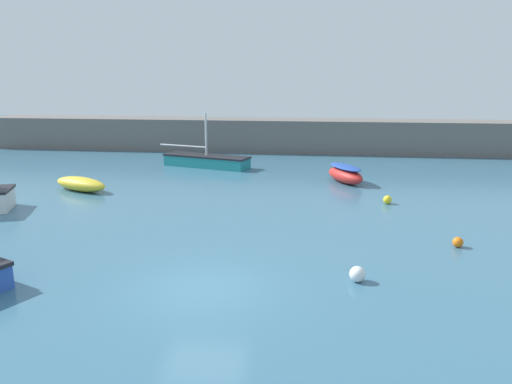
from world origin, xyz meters
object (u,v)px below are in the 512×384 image
(mooring_buoy_yellow, at_px, (387,200))
(mooring_buoy_white, at_px, (357,274))
(rowboat_blue_near, at_px, (81,184))
(rowboat_with_red_cover, at_px, (345,174))
(sailboat_twin_hulled, at_px, (206,161))
(mooring_buoy_orange, at_px, (458,242))

(mooring_buoy_yellow, height_order, mooring_buoy_white, mooring_buoy_white)
(rowboat_blue_near, xyz_separation_m, rowboat_with_red_cover, (14.09, 3.87, 0.15))
(rowboat_blue_near, relative_size, mooring_buoy_white, 7.66)
(sailboat_twin_hulled, height_order, mooring_buoy_white, sailboat_twin_hulled)
(rowboat_with_red_cover, height_order, mooring_buoy_white, rowboat_with_red_cover)
(mooring_buoy_yellow, height_order, mooring_buoy_orange, mooring_buoy_yellow)
(rowboat_with_red_cover, bearing_deg, sailboat_twin_hulled, 37.69)
(sailboat_twin_hulled, relative_size, rowboat_blue_near, 1.80)
(rowboat_blue_near, bearing_deg, mooring_buoy_orange, 2.72)
(sailboat_twin_hulled, distance_m, mooring_buoy_yellow, 13.82)
(rowboat_blue_near, bearing_deg, mooring_buoy_white, -13.08)
(mooring_buoy_orange, relative_size, mooring_buoy_white, 0.78)
(mooring_buoy_white, bearing_deg, mooring_buoy_orange, 43.31)
(sailboat_twin_hulled, bearing_deg, mooring_buoy_yellow, -21.19)
(mooring_buoy_white, bearing_deg, rowboat_with_red_cover, 88.82)
(rowboat_with_red_cover, distance_m, mooring_buoy_white, 14.27)
(mooring_buoy_yellow, distance_m, mooring_buoy_white, 9.82)
(rowboat_with_red_cover, distance_m, mooring_buoy_yellow, 5.01)
(sailboat_twin_hulled, relative_size, mooring_buoy_orange, 17.56)
(sailboat_twin_hulled, distance_m, mooring_buoy_white, 20.20)
(sailboat_twin_hulled, distance_m, mooring_buoy_orange, 19.26)
(sailboat_twin_hulled, distance_m, rowboat_with_red_cover, 9.85)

